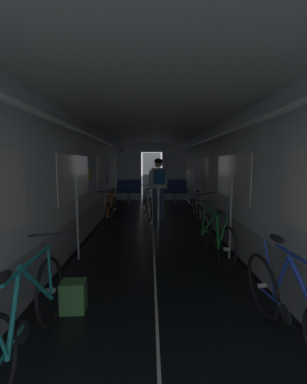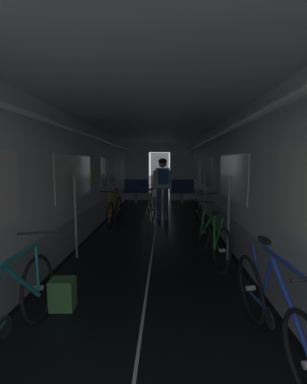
# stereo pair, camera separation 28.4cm
# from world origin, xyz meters

# --- Properties ---
(ground_plane) EXTENTS (60.00, 60.00, 0.00)m
(ground_plane) POSITION_xyz_m (0.00, 0.00, 0.00)
(ground_plane) COLOR black
(train_car_shell) EXTENTS (3.14, 12.34, 2.57)m
(train_car_shell) POSITION_xyz_m (-0.00, 3.60, 1.70)
(train_car_shell) COLOR black
(train_car_shell) RESTS_ON ground
(bench_seat_far_left) EXTENTS (0.98, 0.51, 0.95)m
(bench_seat_far_left) POSITION_xyz_m (-0.90, 8.07, 0.57)
(bench_seat_far_left) COLOR gray
(bench_seat_far_left) RESTS_ON ground
(bench_seat_far_right) EXTENTS (0.98, 0.51, 0.95)m
(bench_seat_far_right) POSITION_xyz_m (0.90, 8.07, 0.57)
(bench_seat_far_right) COLOR gray
(bench_seat_far_right) RESTS_ON ground
(bicycle_blue) EXTENTS (0.44, 1.69, 0.95)m
(bicycle_blue) POSITION_xyz_m (1.13, -0.06, 0.38)
(bicycle_blue) COLOR black
(bicycle_blue) RESTS_ON ground
(bicycle_silver) EXTENTS (0.44, 1.69, 0.96)m
(bicycle_silver) POSITION_xyz_m (1.11, 4.25, 0.38)
(bicycle_silver) COLOR black
(bicycle_silver) RESTS_ON ground
(bicycle_teal) EXTENTS (0.44, 1.69, 0.95)m
(bicycle_teal) POSITION_xyz_m (-1.06, -0.16, 0.38)
(bicycle_teal) COLOR black
(bicycle_teal) RESTS_ON ground
(bicycle_orange) EXTENTS (0.44, 1.69, 0.94)m
(bicycle_orange) POSITION_xyz_m (-1.08, 4.52, 0.38)
(bicycle_orange) COLOR black
(bicycle_orange) RESTS_ON ground
(bicycle_green) EXTENTS (0.51, 1.69, 0.96)m
(bicycle_green) POSITION_xyz_m (1.00, 2.10, 0.38)
(bicycle_green) COLOR black
(bicycle_green) RESTS_ON ground
(person_cyclist_aisle) EXTENTS (0.55, 0.42, 1.73)m
(person_cyclist_aisle) POSITION_xyz_m (0.17, 5.15, 1.07)
(person_cyclist_aisle) COLOR #384C75
(person_cyclist_aisle) RESTS_ON ground
(bicycle_white_in_aisle) EXTENTS (0.50, 1.68, 0.94)m
(bicycle_white_in_aisle) POSITION_xyz_m (-0.17, 5.41, 0.38)
(bicycle_white_in_aisle) COLOR black
(bicycle_white_in_aisle) RESTS_ON ground
(backpack_on_floor) EXTENTS (0.27, 0.21, 0.34)m
(backpack_on_floor) POSITION_xyz_m (-0.90, 0.55, 0.17)
(backpack_on_floor) COLOR #3D703D
(backpack_on_floor) RESTS_ON ground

